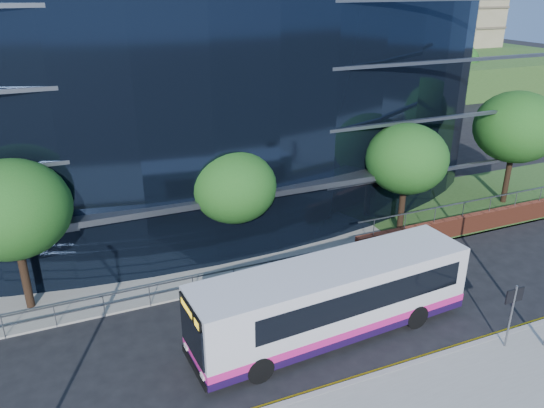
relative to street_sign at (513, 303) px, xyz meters
name	(u,v)px	position (x,y,z in m)	size (l,w,h in m)	color
ground	(387,353)	(-4.50, 1.59, -2.15)	(200.00, 200.00, 0.00)	black
kerb	(402,367)	(-4.50, 0.59, -2.07)	(80.00, 0.25, 0.16)	gray
yellow_line_outer	(399,366)	(-4.50, 0.79, -2.14)	(80.00, 0.08, 0.01)	gold
yellow_line_inner	(397,363)	(-4.50, 0.94, -2.14)	(80.00, 0.08, 0.01)	gold
far_forecourt	(174,258)	(-10.50, 12.59, -2.10)	(50.00, 8.00, 0.10)	gray
glass_office	(160,76)	(-8.50, 22.44, 5.85)	(44.00, 23.10, 16.00)	black
guard_railings	(149,291)	(-12.50, 8.59, -1.33)	(24.00, 0.05, 1.10)	slate
apartment_block	(352,0)	(27.50, 58.80, 8.96)	(60.00, 42.00, 30.00)	#2D511E
street_sign	(513,303)	(0.00, 0.00, 0.00)	(0.85, 0.09, 2.80)	slate
tree_far_a	(11,210)	(-17.50, 10.59, 2.71)	(4.95, 4.95, 6.98)	black
tree_far_b	(234,187)	(-7.50, 11.09, 2.06)	(4.29, 4.29, 6.05)	black
tree_far_c	(407,159)	(2.50, 10.59, 2.39)	(4.62, 4.62, 6.51)	black
tree_far_d	(516,127)	(11.50, 11.59, 3.04)	(5.28, 5.28, 7.44)	black
tree_dist_e	(366,66)	(19.50, 41.59, 2.39)	(4.62, 4.62, 6.51)	black
tree_dist_f	(462,59)	(35.50, 43.59, 2.06)	(4.29, 4.29, 6.05)	black
city_bus	(335,298)	(-5.84, 3.61, -0.43)	(12.14, 3.53, 3.24)	silver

